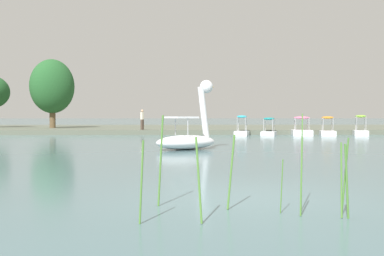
{
  "coord_description": "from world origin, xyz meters",
  "views": [
    {
      "loc": [
        -1.26,
        -8.26,
        1.52
      ],
      "look_at": [
        -0.5,
        19.13,
        0.77
      ],
      "focal_mm": 41.39,
      "sensor_mm": 36.0,
      "label": 1
    }
  ],
  "objects_px": {
    "pedal_boat_cyan": "(242,130)",
    "pedal_boat_pink": "(302,130)",
    "person_on_path": "(142,119)",
    "pedal_boat_teal": "(269,130)",
    "swan_boat": "(189,135)",
    "pedal_boat_orange": "(328,130)",
    "pedal_boat_lime": "(361,130)",
    "tree_broadleaf_behind_dock": "(52,87)"
  },
  "relations": [
    {
      "from": "pedal_boat_lime",
      "to": "tree_broadleaf_behind_dock",
      "type": "height_order",
      "value": "tree_broadleaf_behind_dock"
    },
    {
      "from": "pedal_boat_cyan",
      "to": "pedal_boat_lime",
      "type": "bearing_deg",
      "value": -2.27
    },
    {
      "from": "tree_broadleaf_behind_dock",
      "to": "swan_boat",
      "type": "bearing_deg",
      "value": -60.43
    },
    {
      "from": "swan_boat",
      "to": "person_on_path",
      "type": "distance_m",
      "value": 16.34
    },
    {
      "from": "swan_boat",
      "to": "pedal_boat_orange",
      "type": "xyz_separation_m",
      "value": [
        10.94,
        13.59,
        -0.24
      ]
    },
    {
      "from": "swan_boat",
      "to": "pedal_boat_pink",
      "type": "relative_size",
      "value": 1.28
    },
    {
      "from": "person_on_path",
      "to": "pedal_boat_orange",
      "type": "bearing_deg",
      "value": -9.36
    },
    {
      "from": "swan_boat",
      "to": "pedal_boat_teal",
      "type": "bearing_deg",
      "value": 65.13
    },
    {
      "from": "swan_boat",
      "to": "pedal_boat_cyan",
      "type": "xyz_separation_m",
      "value": [
        4.39,
        13.97,
        -0.25
      ]
    },
    {
      "from": "pedal_boat_pink",
      "to": "tree_broadleaf_behind_dock",
      "type": "xyz_separation_m",
      "value": [
        -21.34,
        7.78,
        3.84
      ]
    },
    {
      "from": "pedal_boat_cyan",
      "to": "pedal_boat_pink",
      "type": "bearing_deg",
      "value": -0.76
    },
    {
      "from": "pedal_boat_cyan",
      "to": "person_on_path",
      "type": "xyz_separation_m",
      "value": [
        -7.83,
        1.99,
        0.85
      ]
    },
    {
      "from": "pedal_boat_lime",
      "to": "tree_broadleaf_behind_dock",
      "type": "relative_size",
      "value": 0.33
    },
    {
      "from": "pedal_boat_orange",
      "to": "pedal_boat_lime",
      "type": "relative_size",
      "value": 1.09
    },
    {
      "from": "swan_boat",
      "to": "tree_broadleaf_behind_dock",
      "type": "distance_m",
      "value": 25.19
    },
    {
      "from": "swan_boat",
      "to": "pedal_boat_cyan",
      "type": "distance_m",
      "value": 14.64
    },
    {
      "from": "pedal_boat_teal",
      "to": "pedal_boat_pink",
      "type": "relative_size",
      "value": 0.78
    },
    {
      "from": "pedal_boat_pink",
      "to": "pedal_boat_orange",
      "type": "height_order",
      "value": "pedal_boat_orange"
    },
    {
      "from": "tree_broadleaf_behind_dock",
      "to": "person_on_path",
      "type": "bearing_deg",
      "value": -32.89
    },
    {
      "from": "person_on_path",
      "to": "pedal_boat_teal",
      "type": "bearing_deg",
      "value": -11.02
    },
    {
      "from": "tree_broadleaf_behind_dock",
      "to": "pedal_boat_orange",
      "type": "bearing_deg",
      "value": -19.21
    },
    {
      "from": "swan_boat",
      "to": "person_on_path",
      "type": "bearing_deg",
      "value": 102.18
    },
    {
      "from": "swan_boat",
      "to": "pedal_boat_orange",
      "type": "distance_m",
      "value": 17.45
    },
    {
      "from": "person_on_path",
      "to": "pedal_boat_pink",
      "type": "bearing_deg",
      "value": -9.33
    },
    {
      "from": "pedal_boat_teal",
      "to": "pedal_boat_orange",
      "type": "xyz_separation_m",
      "value": [
        4.44,
        -0.44,
        -0.04
      ]
    },
    {
      "from": "swan_boat",
      "to": "tree_broadleaf_behind_dock",
      "type": "relative_size",
      "value": 0.51
    },
    {
      "from": "pedal_boat_teal",
      "to": "pedal_boat_orange",
      "type": "relative_size",
      "value": 0.87
    },
    {
      "from": "person_on_path",
      "to": "swan_boat",
      "type": "bearing_deg",
      "value": -77.82
    },
    {
      "from": "pedal_boat_cyan",
      "to": "tree_broadleaf_behind_dock",
      "type": "distance_m",
      "value": 18.79
    },
    {
      "from": "swan_boat",
      "to": "pedal_boat_lime",
      "type": "bearing_deg",
      "value": 45.19
    },
    {
      "from": "pedal_boat_pink",
      "to": "pedal_boat_lime",
      "type": "bearing_deg",
      "value": -3.84
    },
    {
      "from": "pedal_boat_cyan",
      "to": "pedal_boat_teal",
      "type": "xyz_separation_m",
      "value": [
        2.11,
        0.05,
        0.05
      ]
    },
    {
      "from": "pedal_boat_cyan",
      "to": "pedal_boat_pink",
      "type": "distance_m",
      "value": 4.64
    },
    {
      "from": "pedal_boat_cyan",
      "to": "pedal_boat_orange",
      "type": "relative_size",
      "value": 0.9
    },
    {
      "from": "swan_boat",
      "to": "pedal_boat_cyan",
      "type": "bearing_deg",
      "value": 72.57
    },
    {
      "from": "pedal_boat_lime",
      "to": "swan_boat",
      "type": "bearing_deg",
      "value": -134.81
    },
    {
      "from": "swan_boat",
      "to": "tree_broadleaf_behind_dock",
      "type": "height_order",
      "value": "tree_broadleaf_behind_dock"
    },
    {
      "from": "swan_boat",
      "to": "pedal_boat_pink",
      "type": "xyz_separation_m",
      "value": [
        9.03,
        13.91,
        -0.24
      ]
    },
    {
      "from": "swan_boat",
      "to": "tree_broadleaf_behind_dock",
      "type": "bearing_deg",
      "value": 119.57
    },
    {
      "from": "pedal_boat_orange",
      "to": "pedal_boat_lime",
      "type": "distance_m",
      "value": 2.58
    },
    {
      "from": "tree_broadleaf_behind_dock",
      "to": "pedal_boat_teal",
      "type": "bearing_deg",
      "value": -22.18
    },
    {
      "from": "pedal_boat_pink",
      "to": "swan_boat",
      "type": "bearing_deg",
      "value": -123.0
    }
  ]
}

